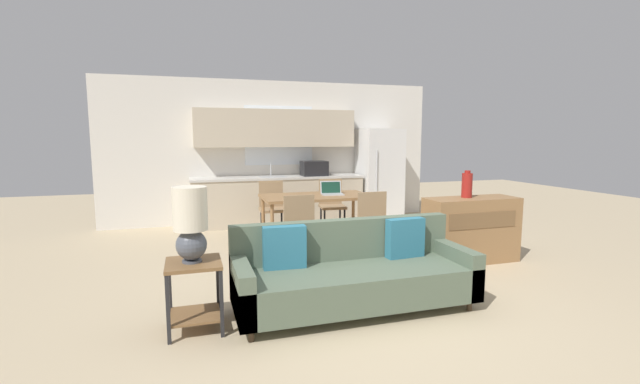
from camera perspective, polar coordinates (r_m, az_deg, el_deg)
ground_plane at (r=4.27m, az=6.83°, el=-15.27°), size 20.00×20.00×0.00m
wall_back at (r=8.38m, az=-6.08°, el=5.39°), size 6.40×0.07×2.70m
kitchen_counter at (r=8.12m, az=-5.54°, el=1.71°), size 3.21×0.65×2.15m
refrigerator at (r=8.65m, az=7.89°, el=2.37°), size 0.78×0.78×1.79m
dining_table at (r=6.37m, az=-0.50°, el=-1.02°), size 1.60×0.86×0.78m
couch at (r=4.19m, az=4.33°, el=-10.88°), size 2.27×0.80×0.82m
side_table at (r=3.85m, az=-16.42°, el=-11.74°), size 0.45×0.45×0.60m
table_lamp at (r=3.70m, az=-16.88°, el=-3.88°), size 0.28×0.28×0.64m
credenza at (r=5.99m, az=19.47°, el=-4.75°), size 1.24×0.47×0.85m
vase at (r=5.91m, az=19.00°, el=0.90°), size 0.14×0.14×0.36m
dining_chair_near_right at (r=5.87m, az=6.47°, el=-3.71°), size 0.44×0.44×0.92m
dining_chair_far_right at (r=7.32m, az=1.57°, el=-1.45°), size 0.47×0.47×0.92m
dining_chair_far_left at (r=7.07m, az=-6.39°, el=-1.81°), size 0.44×0.44×0.92m
dining_chair_near_left at (r=5.51m, az=-3.17°, el=-4.38°), size 0.44×0.44×0.92m
laptop at (r=6.45m, az=1.57°, el=0.10°), size 0.35×0.29×0.20m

